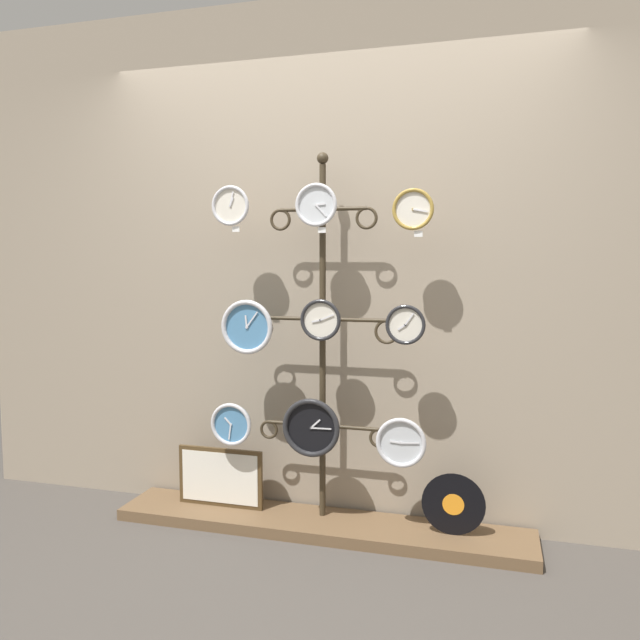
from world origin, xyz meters
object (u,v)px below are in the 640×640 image
object	(u,v)px
clock_top_left	(231,206)
vinyl_record	(453,504)
clock_middle_center	(321,320)
clock_middle_left	(247,327)
clock_middle_right	(406,325)
clock_bottom_left	(231,424)
clock_bottom_center	(311,428)
clock_top_right	(413,209)
clock_top_center	(316,205)
display_stand	(323,412)
picture_frame	(220,477)
clock_bottom_right	(401,443)

from	to	relation	value
clock_top_left	vinyl_record	xyz separation A→B (m)	(1.16, 0.03, -1.48)
clock_top_left	clock_middle_center	world-z (taller)	clock_top_left
clock_middle_left	clock_middle_right	xyz separation A→B (m)	(0.83, 0.00, 0.03)
clock_bottom_left	vinyl_record	distance (m)	1.21
clock_bottom_left	clock_middle_center	bearing A→B (deg)	2.79
clock_bottom_center	vinyl_record	distance (m)	0.80
clock_top_right	clock_middle_right	size ratio (longest dim) A/B	1.02
clock_middle_center	clock_middle_right	bearing A→B (deg)	-1.87
clock_bottom_center	vinyl_record	world-z (taller)	clock_bottom_center
clock_top_center	clock_bottom_center	world-z (taller)	clock_top_center
clock_top_center	clock_top_right	xyz separation A→B (m)	(0.48, -0.01, -0.03)
display_stand	clock_bottom_left	bearing A→B (deg)	-166.87
clock_top_left	clock_bottom_left	size ratio (longest dim) A/B	0.90
clock_middle_center	clock_bottom_center	world-z (taller)	clock_middle_center
display_stand	clock_top_right	xyz separation A→B (m)	(0.47, -0.09, 1.04)
clock_top_left	clock_bottom_center	xyz separation A→B (m)	(0.44, -0.01, -1.14)
clock_bottom_center	picture_frame	xyz separation A→B (m)	(-0.55, 0.07, -0.34)
clock_top_right	clock_middle_center	size ratio (longest dim) A/B	0.94
display_stand	clock_top_center	xyz separation A→B (m)	(-0.01, -0.08, 1.07)
clock_middle_right	clock_bottom_left	size ratio (longest dim) A/B	0.85
display_stand	clock_bottom_center	distance (m)	0.12
clock_middle_left	clock_middle_right	distance (m)	0.83
clock_middle_right	picture_frame	distance (m)	1.35
clock_bottom_right	clock_top_center	bearing A→B (deg)	176.07
clock_middle_center	clock_middle_left	bearing A→B (deg)	-177.82
clock_middle_center	display_stand	bearing A→B (deg)	99.70
clock_middle_left	clock_middle_center	size ratio (longest dim) A/B	1.35
clock_top_left	clock_middle_left	size ratio (longest dim) A/B	0.73
clock_top_center	vinyl_record	bearing A→B (deg)	1.33
clock_top_right	vinyl_record	world-z (taller)	clock_top_right
clock_top_center	picture_frame	xyz separation A→B (m)	(-0.57, 0.04, -1.47)
clock_top_left	clock_middle_left	world-z (taller)	clock_top_left
display_stand	clock_middle_left	bearing A→B (deg)	-165.03
clock_top_center	clock_middle_left	world-z (taller)	clock_top_center
clock_middle_center	vinyl_record	size ratio (longest dim) A/B	0.68
vinyl_record	clock_middle_right	bearing A→B (deg)	-170.89
clock_middle_right	clock_bottom_left	world-z (taller)	clock_middle_right
clock_top_left	clock_middle_right	world-z (taller)	clock_top_left
vinyl_record	clock_middle_center	bearing A→B (deg)	-177.90
clock_bottom_left	clock_top_center	bearing A→B (deg)	3.98
clock_middle_right	picture_frame	bearing A→B (deg)	176.26
clock_bottom_center	clock_top_right	bearing A→B (deg)	2.09
clock_top_center	clock_top_left	bearing A→B (deg)	-178.38
clock_middle_left	clock_top_right	bearing A→B (deg)	1.08
clock_bottom_left	picture_frame	distance (m)	0.35
clock_top_right	vinyl_record	size ratio (longest dim) A/B	0.64
display_stand	clock_middle_left	size ratio (longest dim) A/B	6.87
display_stand	clock_top_left	bearing A→B (deg)	-169.00
clock_middle_left	display_stand	bearing A→B (deg)	14.97
clock_bottom_right	picture_frame	distance (m)	1.06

